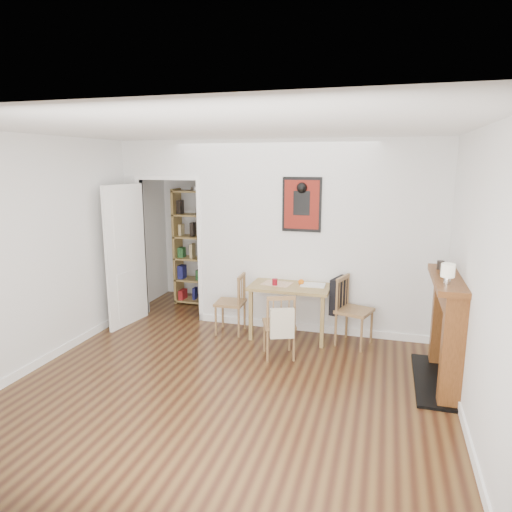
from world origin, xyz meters
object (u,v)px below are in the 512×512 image
(chair_left, at_px, (230,303))
(ceramic_jar_b, at_px, (441,265))
(chair_front, at_px, (279,324))
(red_glass, at_px, (275,282))
(dining_table, at_px, (291,291))
(fireplace, at_px, (448,328))
(chair_right, at_px, (353,310))
(ceramic_jar_a, at_px, (445,270))
(bookshelf, at_px, (199,248))
(notebook, at_px, (313,285))
(mantel_lamp, at_px, (448,272))
(orange_fruit, at_px, (301,282))

(chair_left, height_order, ceramic_jar_b, ceramic_jar_b)
(chair_front, xyz_separation_m, red_glass, (-0.21, 0.61, 0.35))
(dining_table, relative_size, fireplace, 0.84)
(chair_right, xyz_separation_m, ceramic_jar_a, (0.95, -0.74, 0.76))
(chair_front, bearing_deg, bookshelf, 135.67)
(bookshelf, relative_size, notebook, 6.04)
(dining_table, bearing_deg, mantel_lamp, -33.85)
(mantel_lamp, relative_size, ceramic_jar_b, 2.10)
(fireplace, bearing_deg, notebook, 149.96)
(mantel_lamp, xyz_separation_m, ceramic_jar_a, (0.02, 0.38, -0.07))
(red_glass, xyz_separation_m, ceramic_jar_b, (1.95, -0.45, 0.45))
(dining_table, xyz_separation_m, chair_right, (0.82, -0.06, -0.17))
(chair_front, distance_m, ceramic_jar_a, 1.94)
(chair_front, height_order, mantel_lamp, mantel_lamp)
(ceramic_jar_a, bearing_deg, red_glass, 160.07)
(orange_fruit, xyz_separation_m, ceramic_jar_a, (1.64, -0.84, 0.47))
(fireplace, height_order, notebook, fireplace)
(chair_right, distance_m, ceramic_jar_a, 1.42)
(dining_table, relative_size, mantel_lamp, 5.21)
(bookshelf, relative_size, mantel_lamp, 9.38)
(bookshelf, bearing_deg, dining_table, -30.42)
(fireplace, distance_m, red_glass, 2.18)
(ceramic_jar_a, bearing_deg, dining_table, 155.78)
(notebook, bearing_deg, chair_left, -172.96)
(bookshelf, xyz_separation_m, red_glass, (1.55, -1.11, -0.17))
(notebook, relative_size, mantel_lamp, 1.55)
(red_glass, relative_size, ceramic_jar_b, 0.95)
(fireplace, distance_m, ceramic_jar_a, 0.61)
(orange_fruit, bearing_deg, chair_left, -172.08)
(chair_right, xyz_separation_m, mantel_lamp, (0.93, -1.12, 0.83))
(chair_right, distance_m, red_glass, 1.06)
(bookshelf, distance_m, fireplace, 4.06)
(dining_table, xyz_separation_m, ceramic_jar_a, (1.77, -0.80, 0.59))
(fireplace, relative_size, mantel_lamp, 6.23)
(bookshelf, height_order, notebook, bookshelf)
(chair_right, relative_size, red_glass, 9.75)
(dining_table, height_order, orange_fruit, orange_fruit)
(notebook, relative_size, ceramic_jar_a, 2.77)
(ceramic_jar_b, bearing_deg, notebook, 158.31)
(chair_front, relative_size, mantel_lamp, 4.00)
(bookshelf, xyz_separation_m, ceramic_jar_b, (3.50, -1.56, 0.28))
(ceramic_jar_b, bearing_deg, ceramic_jar_a, -86.91)
(mantel_lamp, bearing_deg, chair_front, 164.38)
(chair_left, distance_m, bookshelf, 1.54)
(mantel_lamp, bearing_deg, chair_right, 129.88)
(bookshelf, xyz_separation_m, notebook, (2.03, -0.98, -0.21))
(orange_fruit, xyz_separation_m, ceramic_jar_b, (1.63, -0.58, 0.46))
(bookshelf, bearing_deg, fireplace, -27.60)
(chair_front, xyz_separation_m, orange_fruit, (0.12, 0.73, 0.34))
(dining_table, distance_m, ceramic_jar_a, 2.03)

